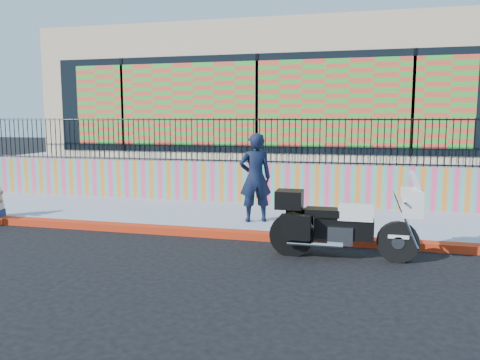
% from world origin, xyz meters
% --- Properties ---
extents(ground, '(90.00, 90.00, 0.00)m').
position_xyz_m(ground, '(0.00, 0.00, 0.00)').
color(ground, black).
rests_on(ground, ground).
extents(red_curb, '(16.00, 0.30, 0.15)m').
position_xyz_m(red_curb, '(0.00, 0.00, 0.07)').
color(red_curb, '#A21D0B').
rests_on(red_curb, ground).
extents(sidewalk, '(16.00, 3.00, 0.15)m').
position_xyz_m(sidewalk, '(0.00, 1.65, 0.07)').
color(sidewalk, '#858DA0').
rests_on(sidewalk, ground).
extents(mural_wall, '(16.00, 0.20, 1.10)m').
position_xyz_m(mural_wall, '(0.00, 3.25, 0.70)').
color(mural_wall, '#F84170').
rests_on(mural_wall, sidewalk).
extents(metal_fence, '(15.80, 0.04, 1.20)m').
position_xyz_m(metal_fence, '(0.00, 3.25, 1.85)').
color(metal_fence, black).
rests_on(metal_fence, mural_wall).
extents(elevated_platform, '(16.00, 10.00, 1.25)m').
position_xyz_m(elevated_platform, '(0.00, 8.35, 0.62)').
color(elevated_platform, '#858DA0').
rests_on(elevated_platform, ground).
extents(storefront_building, '(14.00, 8.06, 4.00)m').
position_xyz_m(storefront_building, '(0.00, 8.13, 3.25)').
color(storefront_building, tan).
rests_on(storefront_building, elevated_platform).
extents(police_motorcycle, '(2.51, 0.83, 1.56)m').
position_xyz_m(police_motorcycle, '(2.57, -0.92, 0.65)').
color(police_motorcycle, black).
rests_on(police_motorcycle, ground).
extents(police_officer, '(0.84, 0.71, 1.97)m').
position_xyz_m(police_officer, '(0.63, 0.98, 1.13)').
color(police_officer, black).
rests_on(police_officer, sidewalk).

